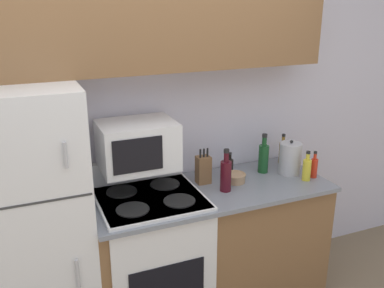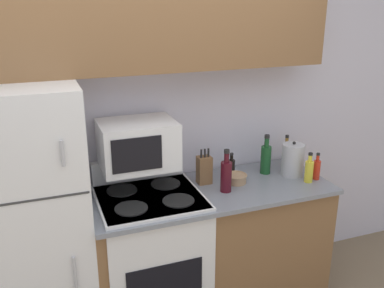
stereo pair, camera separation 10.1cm
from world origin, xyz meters
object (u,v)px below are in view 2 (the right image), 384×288
(microwave, at_px, (138,144))
(bottle_vinegar, at_px, (286,153))
(kettle, at_px, (293,160))
(bowl, at_px, (236,178))
(refrigerator, at_px, (28,226))
(knife_block, at_px, (204,170))
(bottle_soy_sauce, at_px, (231,167))
(bottle_cooking_spray, at_px, (309,170))
(bottle_hot_sauce, at_px, (317,169))
(bottle_wine_red, at_px, (226,175))
(bottle_wine_green, at_px, (266,158))
(stove, at_px, (151,256))

(microwave, xyz_separation_m, bottle_vinegar, (1.20, 0.10, -0.25))
(kettle, bearing_deg, bowl, 177.96)
(refrigerator, distance_m, knife_block, 1.20)
(knife_block, relative_size, kettle, 0.99)
(bottle_soy_sauce, bearing_deg, bottle_vinegar, 7.48)
(bottle_vinegar, xyz_separation_m, kettle, (-0.07, -0.20, 0.03))
(refrigerator, distance_m, bottle_cooking_spray, 1.90)
(bottle_hot_sauce, distance_m, bottle_wine_red, 0.70)
(bottle_wine_green, bearing_deg, bottle_cooking_spray, -50.26)
(bottle_hot_sauce, bearing_deg, refrigerator, 176.36)
(bottle_vinegar, bearing_deg, bottle_wine_red, -156.06)
(refrigerator, bearing_deg, bottle_cooking_spray, -4.44)
(bottle_hot_sauce, bearing_deg, bowl, 165.78)
(knife_block, distance_m, bottle_cooking_spray, 0.74)
(knife_block, relative_size, bottle_cooking_spray, 1.17)
(stove, height_order, bottle_soy_sauce, stove)
(bowl, bearing_deg, microwave, 172.48)
(bottle_wine_red, relative_size, bottle_vinegar, 1.25)
(bottle_soy_sauce, distance_m, bottle_wine_green, 0.27)
(refrigerator, distance_m, microwave, 0.83)
(stove, relative_size, bottle_wine_red, 3.70)
(bottle_wine_red, xyz_separation_m, bottle_soy_sauce, (0.15, 0.22, -0.05))
(bottle_cooking_spray, xyz_separation_m, bottle_wine_green, (-0.21, 0.25, 0.03))
(microwave, relative_size, bottle_cooking_spray, 2.23)
(refrigerator, bearing_deg, bottle_soy_sauce, 5.61)
(microwave, xyz_separation_m, bowl, (0.68, -0.09, -0.31))
(kettle, bearing_deg, bottle_wine_red, -171.56)
(refrigerator, distance_m, bottle_hot_sauce, 1.98)
(knife_block, xyz_separation_m, bottle_hot_sauce, (0.79, -0.22, -0.02))
(stove, relative_size, bottle_soy_sauce, 6.16)
(bottle_vinegar, bearing_deg, bowl, -160.24)
(bowl, bearing_deg, bottle_wine_red, -141.96)
(microwave, height_order, bottle_wine_red, microwave)
(bowl, distance_m, bottle_vinegar, 0.56)
(microwave, bearing_deg, bottle_wine_red, -19.17)
(bottle_cooking_spray, xyz_separation_m, bottle_soy_sauce, (-0.47, 0.29, -0.02))
(bottle_wine_red, relative_size, bottle_wine_green, 1.00)
(bowl, bearing_deg, knife_block, 160.48)
(bottle_hot_sauce, distance_m, bottle_vinegar, 0.34)
(microwave, height_order, knife_block, microwave)
(bottle_hot_sauce, bearing_deg, bottle_wine_green, 141.73)
(bowl, distance_m, bottle_soy_sauce, 0.13)
(bottle_wine_red, distance_m, kettle, 0.58)
(bottle_hot_sauce, bearing_deg, bottle_vinegar, 98.47)
(stove, bearing_deg, microwave, 106.02)
(knife_block, bearing_deg, bottle_hot_sauce, -15.71)
(bottle_hot_sauce, xyz_separation_m, bottle_vinegar, (-0.05, 0.33, 0.02))
(bottle_vinegar, height_order, kettle, kettle)
(bottle_cooking_spray, bearing_deg, bottle_wine_red, 174.08)
(refrigerator, relative_size, bottle_wine_red, 5.78)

